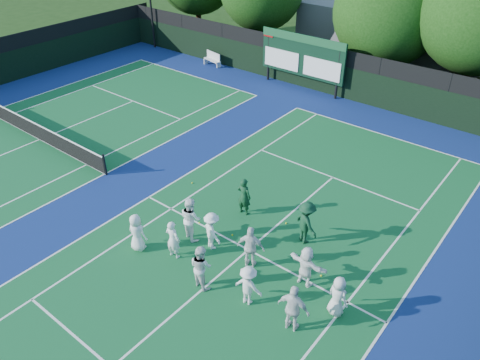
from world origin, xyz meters
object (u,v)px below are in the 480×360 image
Objects in this scene: tennis_net at (38,131)px; coach_left at (244,196)px; scoreboard at (302,56)px; bench at (213,58)px.

tennis_net is 12.57m from coach_left.
tennis_net is (-6.99, -14.59, -1.70)m from scoreboard.
scoreboard is at bearing -71.51° from coach_left.
scoreboard is 3.57× the size of coach_left.
coach_left is at bearing -44.58° from bench.
bench is 0.96× the size of coach_left.
coach_left reaches higher than bench.
scoreboard is at bearing 1.66° from bench.
coach_left is at bearing -67.02° from scoreboard.
tennis_net is 7.03× the size of bench.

